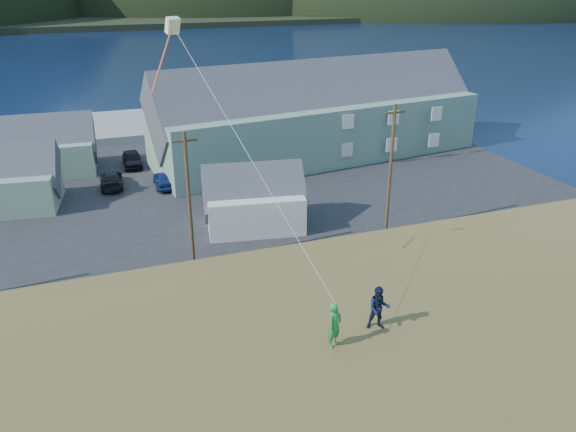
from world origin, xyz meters
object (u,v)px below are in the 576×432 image
at_px(shed_palegreen_near, 0,181).
at_px(kite_flyer_green, 335,325).
at_px(wharf, 83,129).
at_px(lodge, 319,114).
at_px(shed_white, 254,199).
at_px(shed_palegreen_far, 39,147).
at_px(kite_flyer_navy, 379,308).

xyz_separation_m(shed_palegreen_near, kite_flyer_green, (14.06, -35.29, 5.47)).
distance_m(wharf, lodge, 30.54).
xyz_separation_m(shed_white, kite_flyer_green, (-4.55, -24.72, 5.63)).
relative_size(wharf, shed_palegreen_far, 2.43).
height_order(wharf, shed_palegreen_far, shed_palegreen_far).
bearing_deg(shed_palegreen_far, kite_flyer_navy, -70.28).
bearing_deg(shed_white, lodge, 61.51).
bearing_deg(kite_flyer_green, lodge, 35.86).
relative_size(wharf, shed_white, 3.10).
xyz_separation_m(shed_palegreen_near, kite_flyer_navy, (15.86, -34.89, 5.47)).
relative_size(shed_palegreen_near, kite_flyer_navy, 6.24).
distance_m(shed_palegreen_near, shed_palegreen_far, 8.98).
distance_m(wharf, kite_flyer_navy, 59.46).
xyz_separation_m(wharf, kite_flyer_green, (7.43, -58.66, 7.54)).
distance_m(kite_flyer_green, kite_flyer_navy, 1.84).
distance_m(shed_palegreen_far, kite_flyer_green, 45.63).
bearing_deg(shed_palegreen_near, kite_flyer_navy, -58.65).
distance_m(wharf, shed_palegreen_far, 15.48).
bearing_deg(lodge, shed_palegreen_near, -179.08).
bearing_deg(kite_flyer_green, shed_palegreen_far, 72.56).
distance_m(shed_white, shed_palegreen_far, 24.92).
xyz_separation_m(shed_palegreen_near, shed_palegreen_far, (2.65, 8.57, 0.17)).
bearing_deg(kite_flyer_navy, wharf, 118.11).
bearing_deg(wharf, shed_palegreen_near, -105.84).
height_order(wharf, shed_white, shed_white).
bearing_deg(shed_palegreen_near, shed_white, -22.69).
relative_size(shed_white, kite_flyer_navy, 5.33).
distance_m(lodge, shed_palegreen_far, 27.94).
relative_size(shed_palegreen_near, kite_flyer_green, 6.19).
height_order(shed_white, kite_flyer_navy, kite_flyer_navy).
bearing_deg(lodge, kite_flyer_green, -119.54).
distance_m(shed_palegreen_near, kite_flyer_navy, 38.71).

